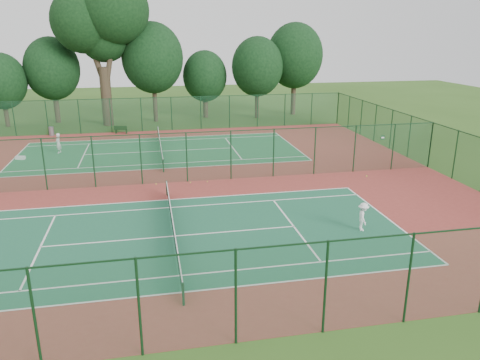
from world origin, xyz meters
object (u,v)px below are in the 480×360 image
bench (121,129)px  kit_bag (20,158)px  player_near (363,217)px  player_far (58,143)px  trash_bin (51,131)px  big_tree (101,20)px

bench → kit_bag: size_ratio=1.84×
player_near → player_far: 27.30m
player_far → trash_bin: size_ratio=1.91×
bench → big_tree: (-1.44, 5.18, 10.64)m
player_near → bench: player_near is taller
big_tree → player_far: bearing=-105.5°
player_far → kit_bag: (-2.77, -1.58, -0.72)m
player_far → big_tree: big_tree is taller
player_near → kit_bag: 28.16m
bench → player_far: bearing=-110.2°
trash_bin → big_tree: size_ratio=0.06×
player_near → big_tree: size_ratio=0.10×
player_near → player_far: player_far is taller
kit_bag → big_tree: 18.73m
player_near → bench: bearing=40.5°
trash_bin → player_near: bearing=-54.0°
player_far → bench: (4.86, 7.14, -0.44)m
player_far → bench: size_ratio=1.22×
bench → trash_bin: bearing=-169.2°
player_far → trash_bin: bearing=-150.8°
bench → kit_bag: (-7.63, -8.72, -0.28)m
player_far → player_near: bearing=57.1°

